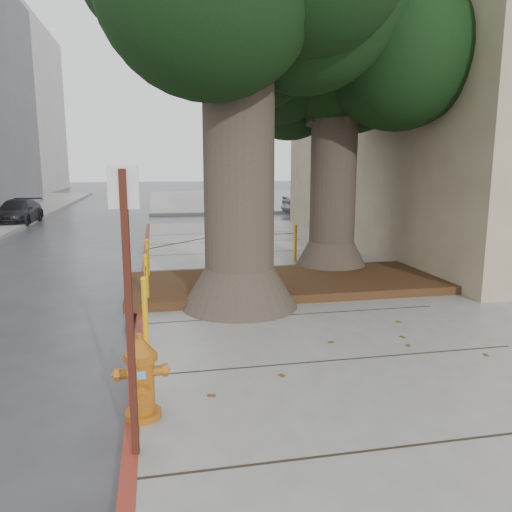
# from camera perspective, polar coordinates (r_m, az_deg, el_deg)

# --- Properties ---
(ground) EXTENTS (140.00, 140.00, 0.00)m
(ground) POSITION_cam_1_polar(r_m,az_deg,el_deg) (6.51, 4.91, -13.34)
(ground) COLOR #28282B
(ground) RESTS_ON ground
(sidewalk_far) EXTENTS (16.00, 20.00, 0.15)m
(sidewalk_far) POSITION_cam_1_polar(r_m,az_deg,el_deg) (36.62, 0.70, 6.52)
(sidewalk_far) COLOR slate
(sidewalk_far) RESTS_ON ground
(curb_red) EXTENTS (0.14, 26.00, 0.16)m
(curb_red) POSITION_cam_1_polar(r_m,az_deg,el_deg) (8.60, -12.98, -7.04)
(curb_red) COLOR maroon
(curb_red) RESTS_ON ground
(planter_bed) EXTENTS (6.40, 2.60, 0.16)m
(planter_bed) POSITION_cam_1_polar(r_m,az_deg,el_deg) (10.24, 3.63, -3.05)
(planter_bed) COLOR black
(planter_bed) RESTS_ON sidewalk_main
(building_side_white) EXTENTS (10.00, 10.00, 9.00)m
(building_side_white) POSITION_cam_1_polar(r_m,az_deg,el_deg) (36.36, 18.15, 12.96)
(building_side_white) COLOR silver
(building_side_white) RESTS_ON ground
(building_side_grey) EXTENTS (12.00, 14.00, 12.00)m
(building_side_grey) POSITION_cam_1_polar(r_m,az_deg,el_deg) (44.67, 21.29, 14.16)
(building_side_grey) COLOR slate
(building_side_grey) RESTS_ON ground
(tree_far) EXTENTS (4.50, 3.80, 7.17)m
(tree_far) POSITION_cam_1_polar(r_m,az_deg,el_deg) (12.09, 10.60, 21.75)
(tree_far) COLOR #4C3F33
(tree_far) RESTS_ON sidewalk_main
(bollard_ring) EXTENTS (3.79, 5.39, 0.95)m
(bollard_ring) POSITION_cam_1_polar(r_m,az_deg,el_deg) (10.30, -6.57, -0.54)
(bollard_ring) COLOR #E5A00C
(bollard_ring) RESTS_ON sidewalk_main
(fire_hydrant) EXTENTS (0.45, 0.40, 0.87)m
(fire_hydrant) POSITION_cam_1_polar(r_m,az_deg,el_deg) (5.14, -12.95, -13.37)
(fire_hydrant) COLOR #B15A12
(fire_hydrant) RESTS_ON sidewalk_main
(signpost) EXTENTS (0.24, 0.06, 2.46)m
(signpost) POSITION_cam_1_polar(r_m,az_deg,el_deg) (4.23, -14.36, -4.67)
(signpost) COLOR #471911
(signpost) RESTS_ON sidewalk_main
(car_silver) EXTENTS (4.13, 1.85, 1.38)m
(car_silver) POSITION_cam_1_polar(r_m,az_deg,el_deg) (26.12, 7.47, 6.17)
(car_silver) COLOR #A3A4A8
(car_silver) RESTS_ON ground
(car_red) EXTENTS (3.34, 1.50, 1.06)m
(car_red) POSITION_cam_1_polar(r_m,az_deg,el_deg) (25.41, 10.51, 5.61)
(car_red) COLOR maroon
(car_red) RESTS_ON ground
(car_dark) EXTENTS (1.63, 3.75, 1.08)m
(car_dark) POSITION_cam_1_polar(r_m,az_deg,el_deg) (24.45, -25.56, 4.59)
(car_dark) COLOR black
(car_dark) RESTS_ON ground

